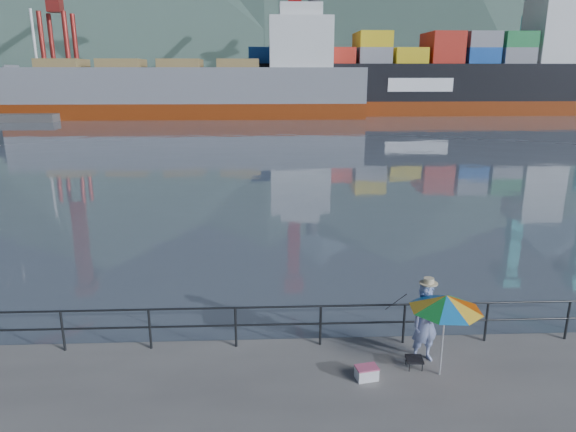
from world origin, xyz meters
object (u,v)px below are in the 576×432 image
at_px(bulk_carrier, 202,88).
at_px(container_ship, 422,76).
at_px(beach_umbrella, 446,303).
at_px(cooler_bag, 367,373).
at_px(fisherman, 425,323).

xyz_separation_m(bulk_carrier, container_ship, (34.57, 5.38, 1.72)).
distance_m(beach_umbrella, cooler_bag, 2.24).
relative_size(fisherman, cooler_bag, 4.12).
bearing_deg(fisherman, beach_umbrella, -90.04).
bearing_deg(bulk_carrier, container_ship, 8.85).
distance_m(cooler_bag, bulk_carrier, 70.44).
bearing_deg(cooler_bag, fisherman, 15.07).
bearing_deg(cooler_bag, container_ship, 61.87).
relative_size(fisherman, beach_umbrella, 0.97).
bearing_deg(fisherman, container_ship, 55.80).
height_order(beach_umbrella, container_ship, container_ship).
height_order(fisherman, bulk_carrier, bulk_carrier).
distance_m(fisherman, beach_umbrella, 0.99).
bearing_deg(bulk_carrier, cooler_bag, -80.75).
xyz_separation_m(beach_umbrella, cooler_bag, (-1.61, -0.09, -1.56)).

